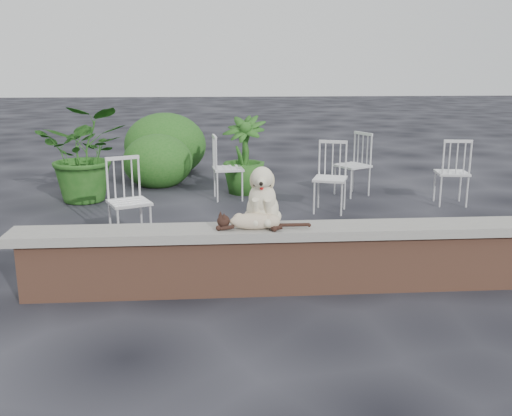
{
  "coord_description": "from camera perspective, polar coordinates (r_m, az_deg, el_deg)",
  "views": [
    {
      "loc": [
        -1.37,
        -4.75,
        1.95
      ],
      "look_at": [
        -1.0,
        0.2,
        0.7
      ],
      "focal_mm": 40.62,
      "sensor_mm": 36.0,
      "label": 1
    }
  ],
  "objects": [
    {
      "name": "brick_wall",
      "position": [
        5.23,
        11.2,
        -5.12
      ],
      "size": [
        6.0,
        0.3,
        0.5
      ],
      "primitive_type": "cube",
      "color": "brown",
      "rests_on": "ground"
    },
    {
      "name": "chair_c",
      "position": [
        8.56,
        18.74,
        3.42
      ],
      "size": [
        0.63,
        0.63,
        0.94
      ],
      "primitive_type": null,
      "rotation": [
        0.0,
        0.0,
        3.0
      ],
      "color": "silver",
      "rests_on": "ground"
    },
    {
      "name": "dog",
      "position": [
        4.99,
        0.66,
        1.37
      ],
      "size": [
        0.41,
        0.51,
        0.54
      ],
      "primitive_type": null,
      "rotation": [
        0.0,
        0.0,
        -0.14
      ],
      "color": "beige",
      "rests_on": "capstone"
    },
    {
      "name": "chair_e",
      "position": [
        8.44,
        -2.77,
        4.01
      ],
      "size": [
        0.62,
        0.62,
        0.94
      ],
      "primitive_type": null,
      "rotation": [
        0.0,
        0.0,
        1.68
      ],
      "color": "silver",
      "rests_on": "ground"
    },
    {
      "name": "ground",
      "position": [
        5.31,
        11.07,
        -7.67
      ],
      "size": [
        60.0,
        60.0,
        0.0
      ],
      "primitive_type": "plane",
      "color": "black",
      "rests_on": "ground"
    },
    {
      "name": "chair_d",
      "position": [
        8.8,
        9.49,
        4.25
      ],
      "size": [
        0.76,
        0.76,
        0.94
      ],
      "primitive_type": null,
      "rotation": [
        0.0,
        0.0,
        -1.07
      ],
      "color": "silver",
      "rests_on": "ground"
    },
    {
      "name": "potted_plant_a",
      "position": [
        8.64,
        -16.42,
        5.17
      ],
      "size": [
        1.28,
        1.12,
        1.38
      ],
      "primitive_type": "imported",
      "rotation": [
        0.0,
        0.0,
        0.03
      ],
      "color": "#1C4F16",
      "rests_on": "ground"
    },
    {
      "name": "potted_plant_b",
      "position": [
        8.81,
        -1.2,
        5.23
      ],
      "size": [
        0.87,
        0.87,
        1.18
      ],
      "primitive_type": "imported",
      "rotation": [
        0.0,
        0.0,
        -0.44
      ],
      "color": "#1C4F16",
      "rests_on": "ground"
    },
    {
      "name": "shrubbery",
      "position": [
        10.2,
        -9.27,
        5.52
      ],
      "size": [
        1.46,
        2.25,
        1.15
      ],
      "color": "#1C4F16",
      "rests_on": "ground"
    },
    {
      "name": "chair_b",
      "position": [
        7.75,
        7.32,
        3.01
      ],
      "size": [
        0.71,
        0.71,
        0.94
      ],
      "primitive_type": null,
      "rotation": [
        0.0,
        0.0,
        -0.33
      ],
      "color": "silver",
      "rests_on": "ground"
    },
    {
      "name": "capstone",
      "position": [
        5.14,
        11.36,
        -2.07
      ],
      "size": [
        6.2,
        0.4,
        0.08
      ],
      "primitive_type": "cube",
      "color": "slate",
      "rests_on": "brick_wall"
    },
    {
      "name": "cat",
      "position": [
        4.88,
        -0.13,
        -1.19
      ],
      "size": [
        0.96,
        0.35,
        0.16
      ],
      "primitive_type": null,
      "rotation": [
        0.0,
        0.0,
        -0.14
      ],
      "color": "tan",
      "rests_on": "capstone"
    },
    {
      "name": "chair_a",
      "position": [
        6.53,
        -12.39,
        0.7
      ],
      "size": [
        0.74,
        0.74,
        0.94
      ],
      "primitive_type": null,
      "rotation": [
        0.0,
        0.0,
        0.41
      ],
      "color": "silver",
      "rests_on": "ground"
    }
  ]
}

